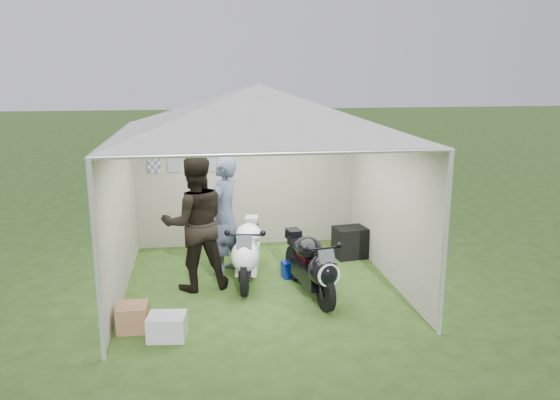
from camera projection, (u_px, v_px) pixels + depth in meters
The scene contains 10 objects.
ground at pixel (260, 283), 8.38m from camera, with size 80.00×80.00×0.00m, color #294715.
canopy_tent at pixel (258, 114), 7.82m from camera, with size 5.66×5.66×3.00m.
motorcycle_white at pixel (248, 250), 8.35m from camera, with size 0.61×1.83×0.90m.
motorcycle_black at pixel (312, 264), 7.79m from camera, with size 0.57×1.76×0.87m.
paddock_stand at pixel (293, 269), 8.61m from camera, with size 0.34×0.21×0.26m, color #0C27CF.
person_dark_jacket at pixel (195, 223), 7.98m from camera, with size 0.98×0.76×2.01m, color black.
person_blue_jacket at pixel (224, 215), 8.63m from camera, with size 0.69×0.45×1.89m, color slate.
equipment_box at pixel (350, 242), 9.51m from camera, with size 0.53×0.43×0.53m, color black.
crate_0 at pixel (167, 327), 6.62m from camera, with size 0.45×0.35×0.30m, color #B7BCC0.
crate_1 at pixel (133, 317), 6.84m from camera, with size 0.37×0.37×0.33m, color brown.
Camera 1 is at (-0.88, -7.82, 3.17)m, focal length 35.00 mm.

